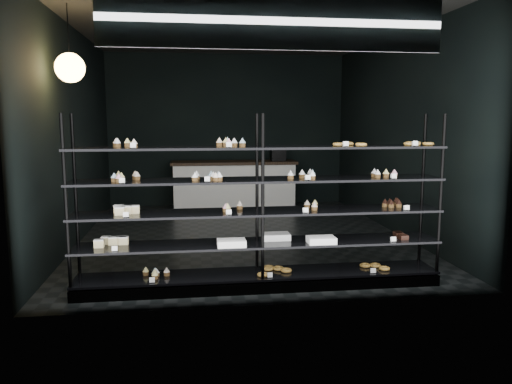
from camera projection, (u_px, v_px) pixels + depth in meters
room at (242, 135)px, 7.73m from camera, size 5.01×6.01×3.20m
display_shelf at (258, 232)px, 5.46m from camera, size 4.00×0.50×1.91m
signage at (275, 23)px, 4.69m from camera, size 3.30×0.05×0.50m
pendant_lamp at (70, 68)px, 5.88m from camera, size 0.35×0.35×0.90m
service_counter at (235, 184)px, 10.36m from camera, size 2.57×0.65×1.23m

